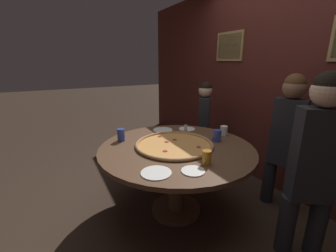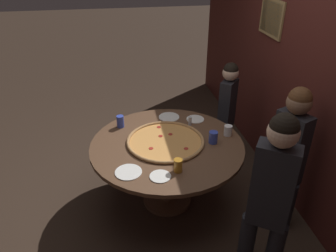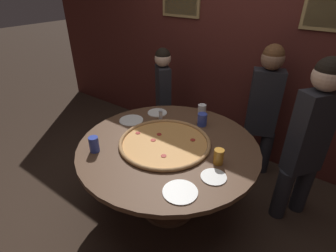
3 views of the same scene
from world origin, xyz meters
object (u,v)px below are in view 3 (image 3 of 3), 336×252
Objects in this scene: white_plate_right_side at (157,113)px; white_plate_left_side at (214,177)px; dining_table at (168,157)px; drink_cup_near_right at (202,110)px; white_plate_far_back at (180,192)px; diner_far_right at (309,136)px; diner_centre_back at (163,93)px; drink_cup_centre_back at (202,120)px; drink_cup_far_right at (219,157)px; condiment_shaker at (161,115)px; giant_pizza at (165,142)px; drink_cup_front_edge at (94,144)px; diner_side_left at (263,106)px; white_plate_near_front at (131,120)px.

white_plate_left_side is at bearing -29.96° from white_plate_right_side.
white_plate_right_side is (-0.44, 0.40, 0.14)m from dining_table.
drink_cup_near_right is 1.15m from white_plate_far_back.
diner_far_right reaches higher than diner_centre_back.
drink_cup_centre_back is at bearing 126.60° from white_plate_left_side.
dining_table is 12.52× the size of drink_cup_far_right.
diner_centre_back is at bearing -63.83° from diner_far_right.
diner_centre_back reaches higher than white_plate_left_side.
drink_cup_far_right is 0.84m from condiment_shaker.
giant_pizza is 0.44m from condiment_shaker.
drink_cup_far_right is (0.46, 0.02, 0.20)m from dining_table.
diner_centre_back is at bearing 103.40° from drink_cup_front_edge.
drink_cup_centre_back reaches higher than condiment_shaker.
dining_table is 0.50m from drink_cup_far_right.
drink_cup_front_edge is at bearing -108.67° from drink_cup_near_right.
white_plate_right_side is at bearing 134.95° from giant_pizza.
drink_cup_front_edge reaches higher than white_plate_far_back.
diner_centre_back is at bearing 151.80° from drink_cup_centre_back.
diner_far_right is at bearing 62.66° from white_plate_far_back.
white_plate_right_side is at bearing 14.93° from diner_side_left.
drink_cup_front_edge is at bearing -178.19° from white_plate_far_back.
white_plate_near_front is at bearing 165.95° from giant_pizza.
giant_pizza is 5.96× the size of drink_cup_front_edge.
diner_side_left reaches higher than drink_cup_centre_back.
white_plate_far_back is 1.28× the size of white_plate_left_side.
diner_side_left is 1.18m from diner_centre_back.
giant_pizza is at bearing -47.31° from condiment_shaker.
diner_far_right is at bearing 52.00° from drink_cup_far_right.
diner_centre_back is (-0.31, 1.32, -0.08)m from drink_cup_front_edge.
drink_cup_far_right is 1.13× the size of drink_cup_near_right.
drink_cup_centre_back is (0.48, 0.89, -0.00)m from drink_cup_front_edge.
dining_table is 6.52× the size of white_plate_near_front.
drink_cup_centre_back is 1.25× the size of condiment_shaker.
dining_table is at bearing 169.56° from diner_centre_back.
white_plate_far_back is at bearing -97.43° from drink_cup_far_right.
diner_side_left reaches higher than giant_pizza.
drink_cup_near_right is at bearing 92.03° from giant_pizza.
drink_cup_far_right reaches higher than giant_pizza.
diner_centre_back is (-0.80, 0.43, -0.08)m from drink_cup_centre_back.
diner_side_left reaches higher than drink_cup_near_right.
white_plate_far_back is at bearing -43.91° from white_plate_right_side.
drink_cup_far_right is 1.47m from diner_centre_back.
white_plate_far_back is at bearing -42.78° from giant_pizza.
white_plate_left_side is at bearing -72.84° from drink_cup_far_right.
diner_side_left is at bearing 58.61° from drink_cup_centre_back.
drink_cup_far_right is at bearing -20.46° from condiment_shaker.
drink_cup_far_right reaches higher than white_plate_left_side.
diner_centre_back reaches higher than giant_pizza.
giant_pizza is 0.56m from white_plate_left_side.
white_plate_far_back is 1.18× the size of white_plate_right_side.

